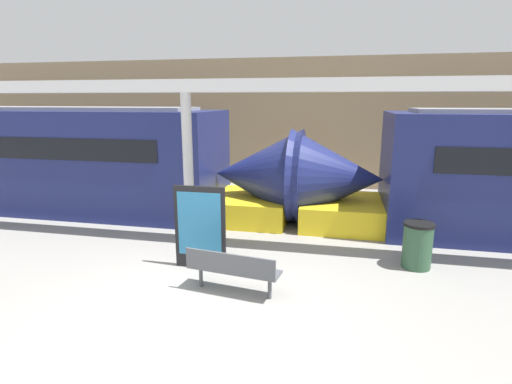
{
  "coord_description": "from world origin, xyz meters",
  "views": [
    {
      "loc": [
        2.25,
        -5.42,
        3.42
      ],
      "look_at": [
        0.41,
        3.07,
        1.4
      ],
      "focal_mm": 28.0,
      "sensor_mm": 36.0,
      "label": 1
    }
  ],
  "objects_px": {
    "bench_near": "(232,268)",
    "support_column_near": "(188,171)",
    "trash_bin": "(417,245)",
    "train_right": "(31,160)",
    "poster_board": "(200,227)"
  },
  "relations": [
    {
      "from": "support_column_near",
      "to": "trash_bin",
      "type": "bearing_deg",
      "value": -4.6
    },
    {
      "from": "trash_bin",
      "to": "bench_near",
      "type": "bearing_deg",
      "value": -150.33
    },
    {
      "from": "bench_near",
      "to": "trash_bin",
      "type": "relative_size",
      "value": 1.8
    },
    {
      "from": "trash_bin",
      "to": "support_column_near",
      "type": "relative_size",
      "value": 0.27
    },
    {
      "from": "trash_bin",
      "to": "poster_board",
      "type": "distance_m",
      "value": 4.49
    },
    {
      "from": "poster_board",
      "to": "train_right",
      "type": "bearing_deg",
      "value": 152.64
    },
    {
      "from": "bench_near",
      "to": "support_column_near",
      "type": "bearing_deg",
      "value": 134.36
    },
    {
      "from": "train_right",
      "to": "trash_bin",
      "type": "xyz_separation_m",
      "value": [
        11.48,
        -2.7,
        -1.03
      ]
    },
    {
      "from": "support_column_near",
      "to": "bench_near",
      "type": "bearing_deg",
      "value": -54.11
    },
    {
      "from": "bench_near",
      "to": "support_column_near",
      "type": "distance_m",
      "value": 3.18
    },
    {
      "from": "support_column_near",
      "to": "poster_board",
      "type": "bearing_deg",
      "value": -61.19
    },
    {
      "from": "train_right",
      "to": "support_column_near",
      "type": "xyz_separation_m",
      "value": [
        6.35,
        -2.29,
        0.27
      ]
    },
    {
      "from": "bench_near",
      "to": "poster_board",
      "type": "xyz_separation_m",
      "value": [
        -0.95,
        0.97,
        0.37
      ]
    },
    {
      "from": "bench_near",
      "to": "support_column_near",
      "type": "height_order",
      "value": "support_column_near"
    },
    {
      "from": "train_right",
      "to": "poster_board",
      "type": "bearing_deg",
      "value": -27.36
    }
  ]
}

